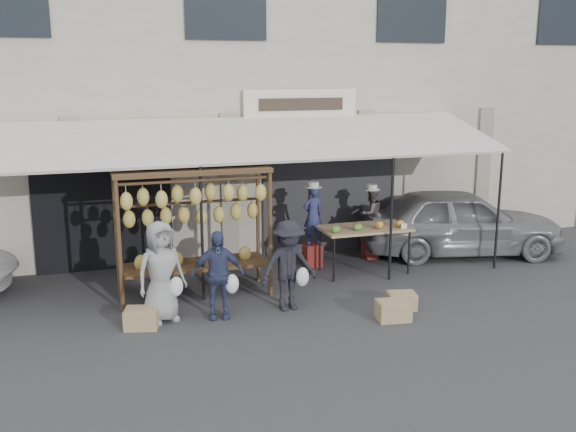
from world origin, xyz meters
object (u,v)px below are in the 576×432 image
banana_rack (193,208)px  customer_mid (217,275)px  customer_right (289,266)px  crate_near_b (402,301)px  sedan (459,221)px  produce_table (365,229)px  customer_left (161,272)px  crate_near_a (393,310)px  crate_far (142,318)px  vendor_right (371,214)px  vendor_left (313,215)px

banana_rack → customer_mid: size_ratio=1.83×
customer_mid → customer_right: 1.17m
crate_near_b → sedan: sedan is taller
banana_rack → produce_table: (3.33, 0.33, -0.71)m
banana_rack → sedan: 5.91m
customer_mid → sedan: sedan is taller
sedan → customer_mid: bearing=122.9°
customer_left → crate_near_a: customer_left is taller
crate_far → banana_rack: bearing=48.0°
banana_rack → crate_far: size_ratio=5.22×
customer_left → customer_right: customer_left is taller
crate_far → sedan: bearing=16.7°
customer_left → produce_table: bearing=-1.5°
vendor_right → customer_right: bearing=27.1°
produce_table → customer_mid: 3.46m
vendor_left → customer_left: bearing=20.9°
produce_table → crate_near_b: 2.10m
produce_table → vendor_left: vendor_left is taller
vendor_right → crate_near_a: size_ratio=2.15×
produce_table → customer_left: size_ratio=1.07×
vendor_right → customer_right: (-2.52, -2.30, -0.19)m
customer_left → customer_right: 2.03m
vendor_right → crate_near_a: bearing=56.0°
vendor_left → produce_table: bearing=129.0°
crate_near_a → produce_table: bearing=76.5°
customer_right → vendor_right: bearing=34.0°
customer_right → crate_near_a: size_ratio=2.97×
banana_rack → sedan: size_ratio=0.62×
produce_table → customer_right: customer_right is taller
vendor_left → sedan: size_ratio=0.28×
vendor_left → crate_near_a: size_ratio=2.34×
customer_mid → crate_near_a: bearing=-10.1°
customer_right → vendor_left: bearing=52.4°
crate_far → crate_near_a: bearing=-13.1°
customer_left → crate_far: (-0.34, -0.20, -0.65)m
crate_far → vendor_left: bearing=31.3°
customer_mid → crate_near_a: size_ratio=2.82×
crate_far → vendor_right: bearing=25.7°
crate_near_a → crate_far: 3.89m
banana_rack → vendor_left: 2.77m
banana_rack → produce_table: bearing=5.7°
banana_rack → customer_right: banana_rack is taller
crate_near_a → crate_near_b: 0.52m
customer_right → crate_near_a: bearing=-41.4°
crate_far → customer_right: bearing=1.2°
banana_rack → vendor_left: (2.52, 1.02, -0.52)m
customer_right → crate_near_a: customer_right is taller
vendor_left → crate_near_a: 3.17m
sedan → customer_left: bearing=119.3°
customer_mid → crate_near_b: customer_mid is taller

